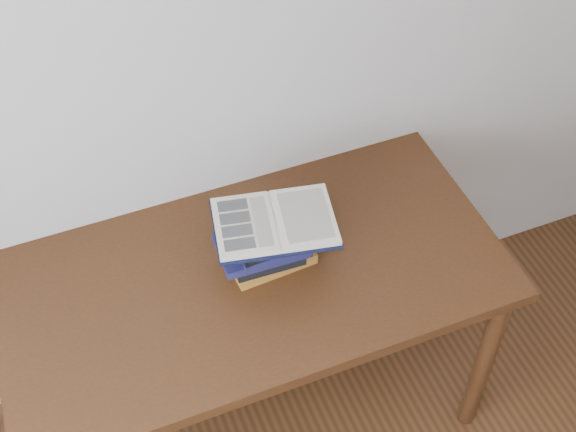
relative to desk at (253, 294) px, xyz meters
name	(u,v)px	position (x,y,z in m)	size (l,w,h in m)	color
desk	(253,294)	(0.00, 0.00, 0.00)	(1.48, 0.74, 0.79)	#452411
book_stack	(267,246)	(0.06, 0.03, 0.17)	(0.28, 0.19, 0.15)	#BB742A
open_book	(275,222)	(0.09, 0.03, 0.26)	(0.38, 0.30, 0.03)	black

